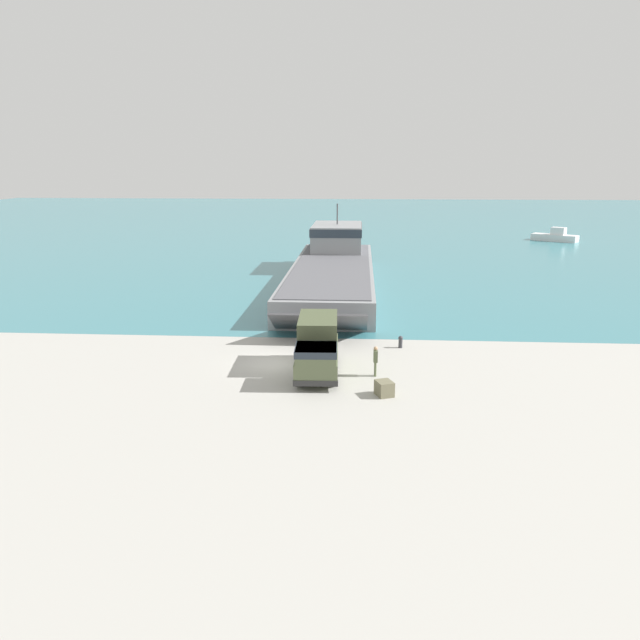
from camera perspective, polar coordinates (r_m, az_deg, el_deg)
ground_plane at (r=39.30m, az=-3.85°, el=-4.02°), size 240.00×240.00×0.00m
water_surface at (r=133.71m, az=1.59°, el=8.89°), size 240.00×180.00×0.01m
landing_craft at (r=65.70m, az=1.25°, el=5.06°), size 8.17×37.88×7.66m
military_truck at (r=37.28m, az=-0.23°, el=-2.45°), size 2.70×6.98×3.17m
soldier_on_ramp at (r=36.85m, az=5.10°, el=-3.56°), size 0.25×0.44×1.82m
moored_boat_a at (r=108.42m, az=20.72°, el=7.16°), size 7.09×5.84×2.24m
mooring_bollard at (r=42.80m, az=7.37°, el=-1.95°), size 0.31×0.31×0.83m
cargo_crate at (r=34.07m, az=5.90°, el=-6.24°), size 1.12×1.21×0.81m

